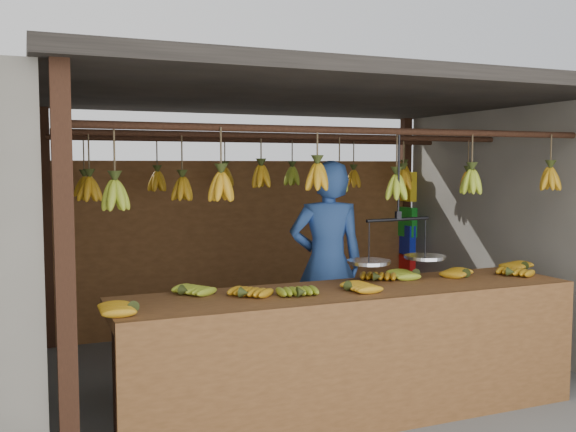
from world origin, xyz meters
name	(u,v)px	position (x,y,z in m)	size (l,w,h in m)	color
ground	(301,367)	(0.00, 0.00, 0.00)	(80.00, 80.00, 0.00)	#5B5B57
stall	(287,141)	(0.00, 0.33, 1.97)	(4.30, 3.30, 2.40)	black
counter	(360,320)	(-0.09, -1.22, 0.71)	(3.48, 0.75, 0.96)	brown
hanging_bananas	(301,181)	(0.00, -0.01, 1.62)	(3.61, 2.23, 0.39)	#92A523
balance_scale	(398,254)	(0.34, -1.00, 1.11)	(0.81, 0.36, 0.95)	black
vendor	(327,264)	(0.23, -0.04, 0.90)	(0.65, 0.43, 1.79)	#3359A5
bag_bundles	(407,230)	(1.94, 1.35, 1.00)	(0.08, 0.26, 1.32)	yellow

